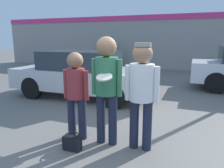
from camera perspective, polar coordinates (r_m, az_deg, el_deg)
The scene contains 8 objects.
ground_plane at distance 3.93m, azimuth 3.76°, elevation -15.69°, with size 56.00×56.00×0.00m, color #66635E.
storefront_building at distance 13.20m, azimuth 16.72°, elevation 10.46°, with size 24.00×0.22×3.16m.
person_left at distance 3.94m, azimuth -9.38°, elevation -1.39°, with size 0.49×0.32×1.58m.
person_middle_with_frisbee at distance 3.63m, azimuth -1.43°, elevation 0.94°, with size 0.54×0.57×1.84m.
person_right at distance 3.49m, azimuth 7.76°, elevation -0.61°, with size 0.56×0.39×1.75m.
parked_car_near at distance 6.94m, azimuth -7.72°, elevation 2.73°, with size 4.30×1.83×1.44m.
shrub at distance 13.28m, azimuth -1.72°, elevation 7.20°, with size 1.49×1.49×1.49m.
handbag at distance 3.78m, azimuth -10.37°, elevation -14.77°, with size 0.30×0.23×0.28m.
Camera 1 is at (1.00, -3.34, 1.81)m, focal length 35.00 mm.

